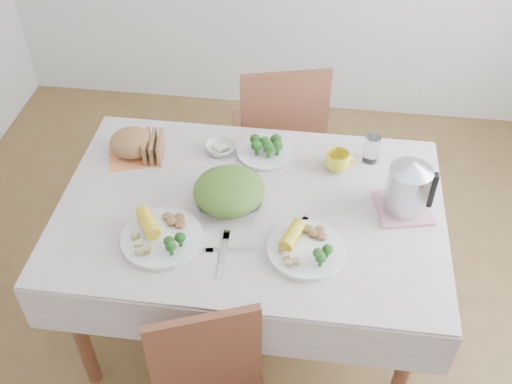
# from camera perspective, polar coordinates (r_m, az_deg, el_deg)

# --- Properties ---
(floor) EXTENTS (3.60, 3.60, 0.00)m
(floor) POSITION_cam_1_polar(r_m,az_deg,el_deg) (2.92, -0.45, -12.03)
(floor) COLOR brown
(floor) RESTS_ON ground
(dining_table) EXTENTS (1.40, 0.90, 0.75)m
(dining_table) POSITION_cam_1_polar(r_m,az_deg,el_deg) (2.62, -0.49, -7.36)
(dining_table) COLOR brown
(dining_table) RESTS_ON floor
(tablecloth) EXTENTS (1.50, 1.00, 0.01)m
(tablecloth) POSITION_cam_1_polar(r_m,az_deg,el_deg) (2.34, -0.55, -1.43)
(tablecloth) COLOR beige
(tablecloth) RESTS_ON dining_table
(chair_far) EXTENTS (0.53, 0.53, 0.97)m
(chair_far) POSITION_cam_1_polar(r_m,az_deg,el_deg) (3.16, 2.02, 5.39)
(chair_far) COLOR brown
(chair_far) RESTS_ON floor
(salad_bowl) EXTENTS (0.30, 0.30, 0.06)m
(salad_bowl) POSITION_cam_1_polar(r_m,az_deg,el_deg) (2.33, -2.55, -0.47)
(salad_bowl) COLOR white
(salad_bowl) RESTS_ON tablecloth
(dinner_plate_left) EXTENTS (0.36, 0.36, 0.03)m
(dinner_plate_left) POSITION_cam_1_polar(r_m,az_deg,el_deg) (2.23, -8.92, -4.43)
(dinner_plate_left) COLOR white
(dinner_plate_left) RESTS_ON tablecloth
(dinner_plate_right) EXTENTS (0.40, 0.40, 0.02)m
(dinner_plate_right) POSITION_cam_1_polar(r_m,az_deg,el_deg) (2.17, 4.78, -5.55)
(dinner_plate_right) COLOR white
(dinner_plate_right) RESTS_ON tablecloth
(broccoli_plate) EXTENTS (0.31, 0.31, 0.02)m
(broccoli_plate) POSITION_cam_1_polar(r_m,az_deg,el_deg) (2.57, 0.87, 3.80)
(broccoli_plate) COLOR beige
(broccoli_plate) RESTS_ON tablecloth
(napkin) EXTENTS (0.27, 0.27, 0.00)m
(napkin) POSITION_cam_1_polar(r_m,az_deg,el_deg) (2.63, -11.58, 3.64)
(napkin) COLOR #FF904D
(napkin) RESTS_ON tablecloth
(bread_loaf) EXTENTS (0.20, 0.20, 0.11)m
(bread_loaf) POSITION_cam_1_polar(r_m,az_deg,el_deg) (2.59, -11.75, 4.59)
(bread_loaf) COLOR brown
(bread_loaf) RESTS_ON napkin
(fruit_bowl) EXTENTS (0.15, 0.15, 0.04)m
(fruit_bowl) POSITION_cam_1_polar(r_m,az_deg,el_deg) (2.58, -3.43, 4.22)
(fruit_bowl) COLOR white
(fruit_bowl) RESTS_ON tablecloth
(yellow_mug) EXTENTS (0.13, 0.13, 0.08)m
(yellow_mug) POSITION_cam_1_polar(r_m,az_deg,el_deg) (2.50, 7.76, 2.93)
(yellow_mug) COLOR yellow
(yellow_mug) RESTS_ON tablecloth
(glass_tumbler) EXTENTS (0.07, 0.07, 0.12)m
(glass_tumbler) POSITION_cam_1_polar(r_m,az_deg,el_deg) (2.55, 10.96, 4.11)
(glass_tumbler) COLOR white
(glass_tumbler) RESTS_ON tablecloth
(pink_tray) EXTENTS (0.24, 0.24, 0.02)m
(pink_tray) POSITION_cam_1_polar(r_m,az_deg,el_deg) (2.39, 13.82, -1.47)
(pink_tray) COLOR #CC7C93
(pink_tray) RESTS_ON tablecloth
(electric_kettle) EXTENTS (0.21, 0.21, 0.23)m
(electric_kettle) POSITION_cam_1_polar(r_m,az_deg,el_deg) (2.31, 14.27, 0.52)
(electric_kettle) COLOR #B2B5BA
(electric_kettle) RESTS_ON pink_tray
(fork_left) EXTENTS (0.04, 0.22, 0.00)m
(fork_left) POSITION_cam_1_polar(r_m,az_deg,el_deg) (2.17, -3.12, -5.98)
(fork_left) COLOR silver
(fork_left) RESTS_ON tablecloth
(fork_right) EXTENTS (0.08, 0.19, 0.00)m
(fork_right) POSITION_cam_1_polar(r_m,az_deg,el_deg) (2.24, 3.95, -3.96)
(fork_right) COLOR silver
(fork_right) RESTS_ON tablecloth
(knife) EXTENTS (0.18, 0.05, 0.00)m
(knife) POSITION_cam_1_polar(r_m,az_deg,el_deg) (2.18, -2.50, -5.51)
(knife) COLOR silver
(knife) RESTS_ON tablecloth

